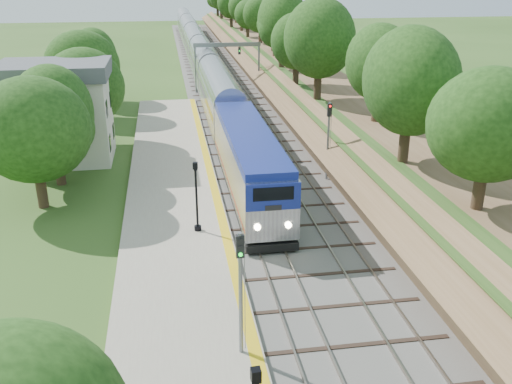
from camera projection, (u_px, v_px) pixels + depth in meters
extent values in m
cube|color=#4C4944|center=(220.00, 85.00, 77.24)|extent=(9.50, 170.00, 0.12)
cube|color=gray|center=(200.00, 84.00, 76.80)|extent=(0.08, 170.00, 0.16)
cube|color=gray|center=(211.00, 84.00, 77.01)|extent=(0.08, 170.00, 0.16)
cube|color=gray|center=(230.00, 83.00, 77.38)|extent=(0.08, 170.00, 0.16)
cube|color=gray|center=(240.00, 83.00, 77.59)|extent=(0.08, 170.00, 0.16)
cube|color=gray|center=(175.00, 219.00, 35.75)|extent=(6.40, 68.00, 0.38)
cube|color=gold|center=(221.00, 214.00, 36.09)|extent=(0.55, 68.00, 0.01)
cube|color=brown|center=(289.00, 72.00, 78.10)|extent=(9.00, 170.00, 3.00)
cube|color=brown|center=(261.00, 74.00, 77.60)|extent=(4.47, 170.00, 4.54)
cylinder|color=#332316|center=(456.00, 177.00, 30.94)|extent=(0.60, 0.60, 2.62)
sphere|color=#16340E|center=(465.00, 113.00, 29.62)|extent=(5.70, 5.70, 5.70)
cylinder|color=#332316|center=(279.00, 51.00, 76.84)|extent=(0.60, 0.60, 2.62)
sphere|color=#16340E|center=(279.00, 24.00, 75.53)|extent=(5.70, 5.70, 5.70)
cylinder|color=#332316|center=(234.00, 20.00, 122.75)|extent=(0.60, 0.60, 2.62)
sphere|color=#16340E|center=(234.00, 2.00, 121.43)|extent=(5.70, 5.70, 5.70)
cube|color=silver|center=(59.00, 120.00, 46.14)|extent=(8.00, 6.00, 6.80)
cube|color=#4C4F53|center=(53.00, 70.00, 44.66)|extent=(8.60, 6.60, 1.20)
cube|color=black|center=(110.00, 143.00, 45.66)|extent=(0.05, 1.10, 1.30)
cube|color=black|center=(113.00, 131.00, 48.96)|extent=(0.05, 1.10, 1.30)
cube|color=black|center=(107.00, 109.00, 44.63)|extent=(0.05, 1.10, 1.30)
cube|color=black|center=(110.00, 99.00, 47.93)|extent=(0.05, 1.10, 1.30)
cylinder|color=slate|center=(196.00, 69.00, 71.02)|extent=(0.24, 0.24, 6.20)
cylinder|color=slate|center=(259.00, 67.00, 72.19)|extent=(0.24, 0.24, 6.20)
cube|color=slate|center=(227.00, 45.00, 70.55)|extent=(8.40, 0.25, 0.50)
cube|color=black|center=(207.00, 51.00, 70.33)|extent=(0.30, 0.20, 0.90)
cube|color=black|center=(239.00, 51.00, 70.91)|extent=(0.30, 0.20, 0.90)
cylinder|color=#332316|center=(82.00, 160.00, 43.56)|extent=(0.60, 0.60, 2.45)
sphere|color=#16340E|center=(77.00, 117.00, 42.33)|extent=(5.32, 5.32, 5.32)
cylinder|color=#332316|center=(101.00, 111.00, 58.25)|extent=(0.60, 0.60, 2.45)
sphere|color=#16340E|center=(98.00, 78.00, 57.02)|extent=(5.32, 5.32, 5.32)
cube|color=black|center=(249.00, 188.00, 39.73)|extent=(2.78, 17.39, 0.60)
cube|color=#B7BAC1|center=(249.00, 161.00, 38.99)|extent=(3.02, 18.11, 3.42)
cube|color=navy|center=(249.00, 133.00, 38.28)|extent=(2.90, 17.39, 0.44)
cube|color=navy|center=(273.00, 197.00, 30.30)|extent=(2.99, 0.10, 1.51)
cube|color=black|center=(273.00, 194.00, 30.19)|extent=(2.21, 0.06, 0.75)
cube|color=#A92210|center=(249.00, 176.00, 39.42)|extent=(3.04, 17.75, 0.10)
cube|color=#B7BAC1|center=(220.00, 103.00, 57.22)|extent=(3.02, 20.12, 3.92)
cube|color=#B7BAC1|center=(205.00, 69.00, 76.25)|extent=(3.02, 20.12, 3.92)
cube|color=#B7BAC1|center=(196.00, 48.00, 95.27)|extent=(3.02, 20.12, 3.92)
cube|color=#B7BAC1|center=(190.00, 35.00, 114.30)|extent=(3.02, 20.12, 3.92)
cube|color=#B7BAC1|center=(185.00, 25.00, 133.32)|extent=(3.02, 20.12, 3.92)
cube|color=black|center=(256.00, 375.00, 15.59)|extent=(0.29, 0.29, 0.39)
cube|color=silver|center=(256.00, 375.00, 15.59)|extent=(0.21, 0.21, 0.29)
cylinder|color=black|center=(198.00, 228.00, 33.80)|extent=(0.42, 0.42, 0.29)
cylinder|color=black|center=(197.00, 199.00, 33.12)|extent=(0.13, 0.13, 3.72)
cube|color=black|center=(195.00, 166.00, 32.36)|extent=(0.31, 0.31, 0.38)
cube|color=silver|center=(195.00, 166.00, 32.36)|extent=(0.22, 0.22, 0.29)
cylinder|color=slate|center=(241.00, 295.00, 22.20)|extent=(0.17, 0.17, 5.35)
cube|color=black|center=(240.00, 246.00, 21.42)|extent=(0.31, 0.20, 0.92)
cylinder|color=#0CE526|center=(240.00, 248.00, 21.31)|extent=(0.15, 0.06, 0.15)
cylinder|color=slate|center=(328.00, 141.00, 41.71)|extent=(0.17, 0.17, 5.83)
cube|color=black|center=(330.00, 110.00, 40.84)|extent=(0.32, 0.21, 0.94)
cylinder|color=#FF0C0C|center=(330.00, 110.00, 40.73)|extent=(0.15, 0.06, 0.15)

